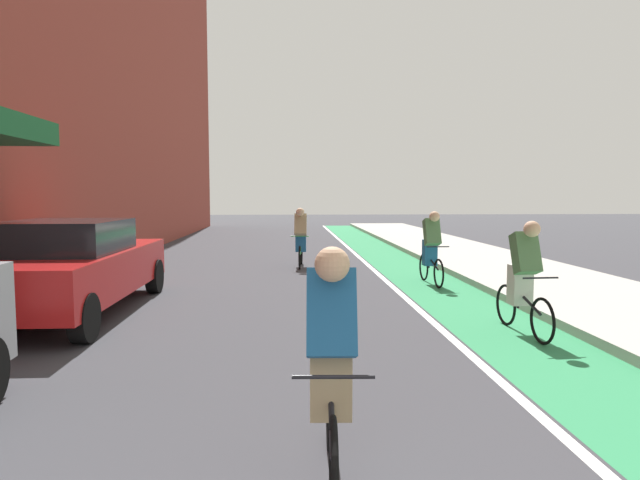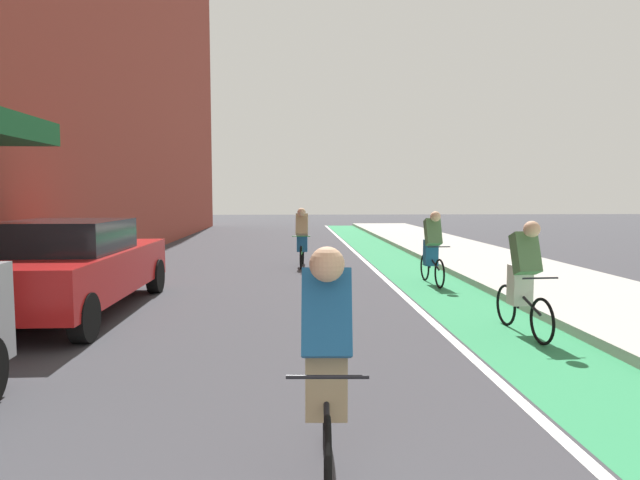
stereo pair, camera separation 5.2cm
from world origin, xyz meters
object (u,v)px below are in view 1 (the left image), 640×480
(cyclist_lead, at_px, (331,359))
(cyclist_mid, at_px, (524,277))
(cyclist_trailing, at_px, (431,245))
(parked_sedan_red, at_px, (71,266))
(cyclist_far, at_px, (301,236))

(cyclist_lead, height_order, cyclist_mid, cyclist_lead)
(cyclist_mid, distance_m, cyclist_trailing, 4.27)
(cyclist_lead, distance_m, cyclist_mid, 4.79)
(cyclist_lead, bearing_deg, parked_sedan_red, 125.03)
(cyclist_lead, height_order, cyclist_trailing, cyclist_lead)
(cyclist_mid, bearing_deg, parked_sedan_red, 166.23)
(cyclist_lead, xyz_separation_m, cyclist_far, (0.05, 11.05, -0.01))
(parked_sedan_red, xyz_separation_m, cyclist_lead, (3.79, -5.41, 0.06))
(parked_sedan_red, relative_size, cyclist_lead, 2.78)
(cyclist_lead, distance_m, cyclist_far, 11.05)
(parked_sedan_red, bearing_deg, cyclist_lead, -54.97)
(cyclist_trailing, height_order, cyclist_far, cyclist_far)
(cyclist_lead, relative_size, cyclist_far, 1.03)
(cyclist_mid, bearing_deg, cyclist_lead, -128.31)
(parked_sedan_red, height_order, cyclist_trailing, cyclist_trailing)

